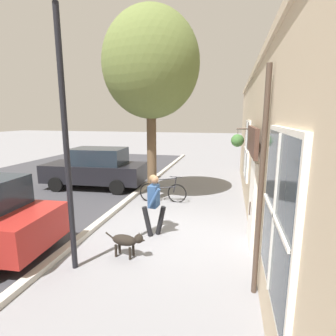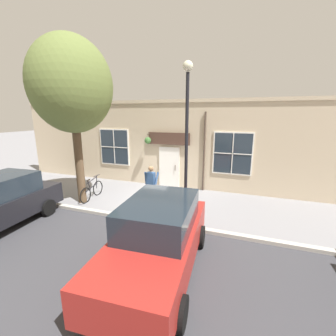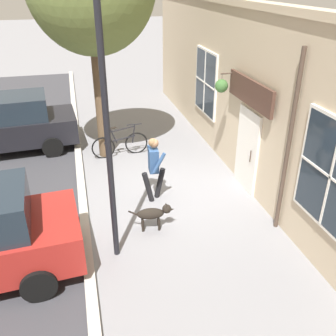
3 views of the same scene
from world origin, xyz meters
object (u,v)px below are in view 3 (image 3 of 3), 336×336
(dog_on_leash, at_px, (153,213))
(leaning_bicycle, at_px, (120,144))
(street_lamp, at_px, (103,83))
(parked_car_nearest_curb, at_px, (6,124))
(pedestrian_walking, at_px, (154,164))

(dog_on_leash, bearing_deg, leaning_bicycle, -87.19)
(leaning_bicycle, distance_m, street_lamp, 5.55)
(leaning_bicycle, distance_m, parked_car_nearest_curb, 3.59)
(dog_on_leash, bearing_deg, parked_car_nearest_curb, -55.54)
(parked_car_nearest_curb, bearing_deg, street_lamp, 114.48)
(leaning_bicycle, height_order, street_lamp, street_lamp)
(dog_on_leash, xyz_separation_m, parked_car_nearest_curb, (3.53, -5.15, 0.49))
(leaning_bicycle, bearing_deg, street_lamp, 81.24)
(leaning_bicycle, relative_size, parked_car_nearest_curb, 0.39)
(parked_car_nearest_curb, relative_size, street_lamp, 0.82)
(leaning_bicycle, bearing_deg, dog_on_leash, 92.81)
(parked_car_nearest_curb, height_order, street_lamp, street_lamp)
(pedestrian_walking, relative_size, leaning_bicycle, 0.94)
(pedestrian_walking, height_order, parked_car_nearest_curb, parked_car_nearest_curb)
(dog_on_leash, relative_size, leaning_bicycle, 0.57)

